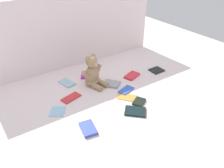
{
  "coord_description": "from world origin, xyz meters",
  "views": [
    {
      "loc": [
        -0.7,
        -1.15,
        0.9
      ],
      "look_at": [
        -0.02,
        -0.1,
        0.1
      ],
      "focal_mm": 34.27,
      "sensor_mm": 36.0,
      "label": 1
    }
  ],
  "objects_px": {
    "book_case_9": "(157,70)",
    "book_case_11": "(127,97)",
    "book_case_2": "(71,98)",
    "book_case_5": "(86,75)",
    "book_case_4": "(135,111)",
    "book_case_8": "(132,76)",
    "book_case_7": "(58,111)",
    "book_case_1": "(67,83)",
    "book_case_0": "(112,84)",
    "teddy_bear": "(93,74)",
    "book_case_3": "(126,90)",
    "book_case_6": "(139,102)",
    "book_case_10": "(88,128)"
  },
  "relations": [
    {
      "from": "book_case_9",
      "to": "book_case_11",
      "type": "relative_size",
      "value": 0.81
    },
    {
      "from": "book_case_2",
      "to": "book_case_5",
      "type": "xyz_separation_m",
      "value": [
        0.24,
        0.22,
        0.0
      ]
    },
    {
      "from": "book_case_2",
      "to": "book_case_9",
      "type": "bearing_deg",
      "value": -108.76
    },
    {
      "from": "book_case_4",
      "to": "book_case_11",
      "type": "xyz_separation_m",
      "value": [
        0.05,
        0.16,
        -0.0
      ]
    },
    {
      "from": "book_case_8",
      "to": "book_case_7",
      "type": "bearing_deg",
      "value": -101.86
    },
    {
      "from": "book_case_1",
      "to": "book_case_11",
      "type": "bearing_deg",
      "value": -69.84
    },
    {
      "from": "book_case_1",
      "to": "book_case_4",
      "type": "relative_size",
      "value": 0.99
    },
    {
      "from": "book_case_0",
      "to": "teddy_bear",
      "type": "bearing_deg",
      "value": -76.63
    },
    {
      "from": "teddy_bear",
      "to": "book_case_3",
      "type": "xyz_separation_m",
      "value": [
        0.16,
        -0.22,
        -0.09
      ]
    },
    {
      "from": "book_case_0",
      "to": "book_case_6",
      "type": "height_order",
      "value": "book_case_0"
    },
    {
      "from": "book_case_7",
      "to": "book_case_2",
      "type": "bearing_deg",
      "value": -23.01
    },
    {
      "from": "book_case_6",
      "to": "book_case_7",
      "type": "height_order",
      "value": "book_case_6"
    },
    {
      "from": "book_case_8",
      "to": "book_case_10",
      "type": "relative_size",
      "value": 1.06
    },
    {
      "from": "book_case_9",
      "to": "teddy_bear",
      "type": "bearing_deg",
      "value": 77.65
    },
    {
      "from": "book_case_3",
      "to": "book_case_7",
      "type": "xyz_separation_m",
      "value": [
        -0.52,
        0.05,
        -0.0
      ]
    },
    {
      "from": "book_case_9",
      "to": "book_case_10",
      "type": "xyz_separation_m",
      "value": [
        -0.83,
        -0.31,
        0.0
      ]
    },
    {
      "from": "book_case_4",
      "to": "book_case_6",
      "type": "xyz_separation_m",
      "value": [
        0.09,
        0.07,
        0.0
      ]
    },
    {
      "from": "book_case_8",
      "to": "book_case_9",
      "type": "relative_size",
      "value": 1.18
    },
    {
      "from": "book_case_4",
      "to": "book_case_10",
      "type": "distance_m",
      "value": 0.33
    },
    {
      "from": "book_case_9",
      "to": "book_case_5",
      "type": "bearing_deg",
      "value": 64.04
    },
    {
      "from": "book_case_6",
      "to": "book_case_9",
      "type": "bearing_deg",
      "value": -87.4
    },
    {
      "from": "book_case_8",
      "to": "book_case_5",
      "type": "bearing_deg",
      "value": -145.13
    },
    {
      "from": "book_case_3",
      "to": "book_case_6",
      "type": "relative_size",
      "value": 1.29
    },
    {
      "from": "book_case_0",
      "to": "book_case_11",
      "type": "bearing_deg",
      "value": 52.14
    },
    {
      "from": "book_case_3",
      "to": "book_case_9",
      "type": "relative_size",
      "value": 1.09
    },
    {
      "from": "teddy_bear",
      "to": "book_case_7",
      "type": "distance_m",
      "value": 0.41
    },
    {
      "from": "book_case_5",
      "to": "book_case_3",
      "type": "bearing_deg",
      "value": -34.88
    },
    {
      "from": "book_case_0",
      "to": "book_case_10",
      "type": "bearing_deg",
      "value": 3.01
    },
    {
      "from": "book_case_4",
      "to": "book_case_0",
      "type": "bearing_deg",
      "value": -145.47
    },
    {
      "from": "book_case_6",
      "to": "book_case_8",
      "type": "height_order",
      "value": "book_case_8"
    },
    {
      "from": "book_case_2",
      "to": "book_case_6",
      "type": "bearing_deg",
      "value": -145.44
    },
    {
      "from": "book_case_9",
      "to": "book_case_11",
      "type": "bearing_deg",
      "value": 110.36
    },
    {
      "from": "book_case_2",
      "to": "book_case_8",
      "type": "relative_size",
      "value": 1.04
    },
    {
      "from": "book_case_4",
      "to": "book_case_11",
      "type": "distance_m",
      "value": 0.17
    },
    {
      "from": "book_case_8",
      "to": "book_case_9",
      "type": "bearing_deg",
      "value": 60.87
    },
    {
      "from": "book_case_5",
      "to": "book_case_9",
      "type": "bearing_deg",
      "value": 7.93
    },
    {
      "from": "book_case_2",
      "to": "book_case_10",
      "type": "distance_m",
      "value": 0.34
    },
    {
      "from": "teddy_bear",
      "to": "book_case_10",
      "type": "relative_size",
      "value": 1.97
    },
    {
      "from": "book_case_6",
      "to": "book_case_8",
      "type": "xyz_separation_m",
      "value": [
        0.18,
        0.31,
        0.0
      ]
    },
    {
      "from": "teddy_bear",
      "to": "book_case_4",
      "type": "relative_size",
      "value": 1.8
    },
    {
      "from": "book_case_5",
      "to": "book_case_0",
      "type": "bearing_deg",
      "value": -33.95
    },
    {
      "from": "book_case_1",
      "to": "book_case_8",
      "type": "height_order",
      "value": "book_case_8"
    },
    {
      "from": "book_case_2",
      "to": "book_case_5",
      "type": "relative_size",
      "value": 1.18
    },
    {
      "from": "book_case_5",
      "to": "book_case_10",
      "type": "bearing_deg",
      "value": -83.36
    },
    {
      "from": "book_case_2",
      "to": "book_case_9",
      "type": "height_order",
      "value": "same"
    },
    {
      "from": "book_case_7",
      "to": "book_case_11",
      "type": "relative_size",
      "value": 0.72
    },
    {
      "from": "teddy_bear",
      "to": "book_case_7",
      "type": "height_order",
      "value": "teddy_bear"
    },
    {
      "from": "book_case_0",
      "to": "book_case_10",
      "type": "relative_size",
      "value": 0.97
    },
    {
      "from": "book_case_1",
      "to": "book_case_3",
      "type": "xyz_separation_m",
      "value": [
        0.33,
        -0.33,
        -0.0
      ]
    },
    {
      "from": "book_case_4",
      "to": "book_case_6",
      "type": "height_order",
      "value": "same"
    }
  ]
}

